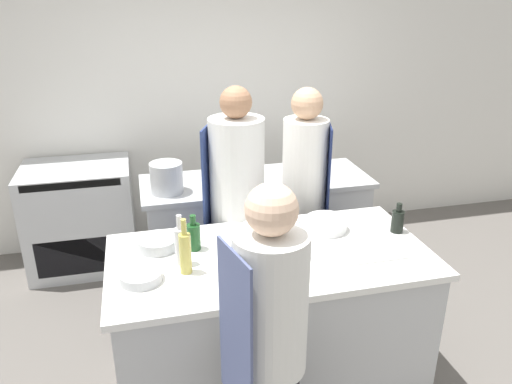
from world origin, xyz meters
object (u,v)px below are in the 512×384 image
bottle_cooking_oil (194,236)px  bottle_sauce (398,221)px  bowl_mixing_large (326,224)px  stockpot (167,178)px  bowl_ceramic_blue (158,243)px  bottle_water (180,245)px  bottle_vinegar (185,252)px  cup (242,273)px  bottle_olive_oil (280,210)px  bowl_prep_small (282,242)px  chef_at_stove (304,199)px  oven_range (81,217)px  bottle_wine (297,244)px  bowl_wooden_salad (141,276)px  chef_at_pass_far (237,212)px  chef_at_prep_near (269,352)px

bottle_cooking_oil → bottle_sauce: size_ratio=1.13×
bowl_mixing_large → stockpot: size_ratio=1.08×
bowl_ceramic_blue → bottle_water: bearing=-61.4°
bottle_vinegar → cup: (0.28, -0.15, -0.08)m
bottle_olive_oil → bowl_prep_small: (-0.07, -0.30, -0.07)m
bottle_sauce → bottle_cooking_oil: bearing=176.5°
chef_at_stove → bottle_sauce: bearing=44.5°
oven_range → bowl_ceramic_blue: bowl_ceramic_blue is taller
chef_at_stove → bottle_wine: bearing=-5.3°
bottle_olive_oil → bowl_mixing_large: bearing=-26.5°
bowl_wooden_salad → chef_at_pass_far: bearing=48.1°
chef_at_pass_far → bottle_olive_oil: 0.38m
bowl_mixing_large → bowl_prep_small: size_ratio=1.65×
bowl_prep_small → cup: size_ratio=1.84×
chef_at_stove → bowl_mixing_large: 0.58m
bottle_wine → bottle_cooking_oil: size_ratio=1.03×
bottle_sauce → stockpot: size_ratio=0.79×
bowl_prep_small → stockpot: stockpot is taller
chef_at_pass_far → bowl_prep_small: bearing=-142.3°
oven_range → chef_at_pass_far: chef_at_pass_far is taller
chef_at_pass_far → bottle_vinegar: bearing=172.0°
bottle_wine → bowl_prep_small: (-0.05, 0.14, -0.05)m
chef_at_stove → bottle_wine: chef_at_stove is taller
oven_range → bottle_sauce: bottle_sauce is taller
bottle_cooking_oil → bowl_mixing_large: bearing=3.8°
chef_at_pass_far → bottle_olive_oil: (0.23, -0.28, 0.11)m
bowl_ceramic_blue → bowl_wooden_salad: bearing=-107.7°
chef_at_pass_far → stockpot: chef_at_pass_far is taller
bottle_cooking_oil → bowl_mixing_large: 0.86m
oven_range → stockpot: stockpot is taller
chef_at_pass_far → bottle_olive_oil: size_ratio=6.60×
bottle_water → chef_at_stove: bearing=38.2°
bottle_cooking_oil → bowl_mixing_large: bottle_cooking_oil is taller
chef_at_stove → stockpot: bearing=-91.4°
bowl_mixing_large → bowl_ceramic_blue: (-1.06, 0.00, -0.01)m
chef_at_prep_near → stockpot: size_ratio=6.59×
bottle_wine → bottle_water: bearing=171.5°
bowl_mixing_large → chef_at_pass_far: bearing=140.1°
chef_at_prep_near → cup: bearing=-12.2°
chef_at_stove → bottle_olive_oil: chef_at_stove is taller
oven_range → bowl_ceramic_blue: 1.69m
chef_at_prep_near → bowl_mixing_large: 1.16m
bottle_cooking_oil → cup: 0.45m
oven_range → chef_at_prep_near: chef_at_prep_near is taller
bowl_wooden_salad → chef_at_stove: bearing=36.7°
bowl_ceramic_blue → cup: size_ratio=2.74×
bottle_cooking_oil → bowl_prep_small: bottle_cooking_oil is taller
chef_at_pass_far → stockpot: 0.66m
bottle_olive_oil → chef_at_pass_far: bearing=129.0°
chef_at_pass_far → bottle_vinegar: 0.85m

